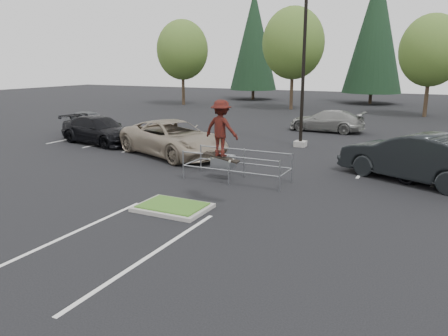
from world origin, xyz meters
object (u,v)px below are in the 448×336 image
at_px(decid_c, 431,53).
at_px(car_l_grey, 89,122).
at_px(conif_a, 254,40).
at_px(cart_corral, 226,161).
at_px(car_r_charc, 415,157).
at_px(conif_b, 376,30).
at_px(car_l_tan, 173,138).
at_px(decid_a, 183,52).
at_px(car_l_black, 99,130).
at_px(car_far_silver, 327,121).
at_px(decid_b, 293,46).
at_px(light_pole, 304,61).
at_px(skateboarder, 221,129).

distance_m(decid_c, car_l_grey, 27.64).
bearing_deg(conif_a, cart_corral, -68.89).
bearing_deg(car_r_charc, conif_b, -144.54).
bearing_deg(conif_b, conif_a, -177.95).
bearing_deg(cart_corral, decid_c, 76.96).
distance_m(cart_corral, car_l_tan, 5.32).
bearing_deg(car_l_grey, cart_corral, -95.15).
bearing_deg(car_l_grey, car_l_tan, -90.17).
xyz_separation_m(decid_a, car_l_black, (8.01, -22.18, -4.82)).
relative_size(car_r_charc, car_far_silver, 1.17).
bearing_deg(conif_a, car_r_charc, -58.15).
relative_size(conif_b, car_far_silver, 2.96).
bearing_deg(conif_a, car_l_grey, -87.97).
bearing_deg(car_l_grey, conif_b, -2.49).
xyz_separation_m(decid_b, car_r_charc, (12.51, -23.53, -5.10)).
xyz_separation_m(decid_b, cart_corral, (5.91, -26.53, -5.32)).
bearing_deg(car_far_silver, cart_corral, 0.33).
bearing_deg(decid_c, conif_b, 119.32).
relative_size(light_pole, car_l_grey, 2.33).
relative_size(decid_b, car_far_silver, 1.97).
height_order(car_l_tan, car_l_grey, car_l_tan).
xyz_separation_m(decid_c, car_l_grey, (-18.94, -19.62, -4.51)).
bearing_deg(cart_corral, car_l_black, 158.99).
bearing_deg(car_l_tan, cart_corral, -103.12).
xyz_separation_m(car_l_grey, car_far_silver, (13.44, 7.79, -0.03)).
height_order(decid_a, skateboarder, decid_a).
bearing_deg(conif_b, light_pole, -88.99).
height_order(car_l_tan, car_r_charc, car_r_charc).
xyz_separation_m(decid_b, decid_c, (12.00, -0.70, -0.79)).
relative_size(decid_c, car_r_charc, 1.47).
xyz_separation_m(decid_c, conif_b, (-5.99, 10.67, 2.59)).
bearing_deg(car_r_charc, light_pole, -105.33).
height_order(decid_b, decid_c, decid_b).
height_order(light_pole, car_l_black, light_pole).
bearing_deg(light_pole, car_l_grey, -172.42).
distance_m(conif_a, car_far_silver, 27.11).
bearing_deg(conif_a, skateboarder, -68.71).
xyz_separation_m(light_pole, cart_corral, (-0.60, -8.00, -3.84)).
distance_m(decid_c, car_far_silver, 13.82).
distance_m(decid_c, car_l_black, 27.55).
distance_m(cart_corral, car_l_black, 10.62).
height_order(conif_a, car_l_tan, conif_a).
height_order(cart_corral, car_far_silver, car_far_silver).
bearing_deg(decid_b, skateboarder, -76.28).
xyz_separation_m(conif_a, conif_b, (14.00, 0.50, 0.75)).
relative_size(decid_b, car_l_grey, 2.22).
height_order(light_pole, car_far_silver, light_pole).
height_order(decid_c, skateboarder, decid_c).
distance_m(decid_b, cart_corral, 27.70).
xyz_separation_m(conif_a, car_far_silver, (14.49, -22.00, -6.39)).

